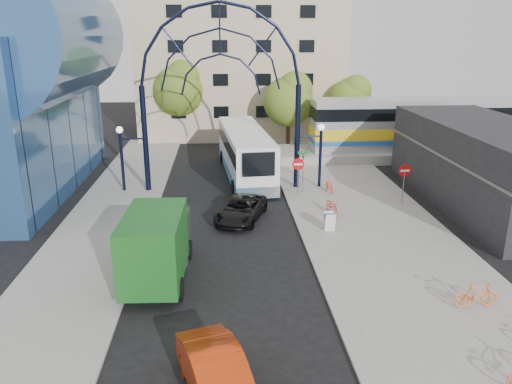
{
  "coord_description": "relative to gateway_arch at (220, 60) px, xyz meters",
  "views": [
    {
      "loc": [
        -0.04,
        -18.4,
        10.19
      ],
      "look_at": [
        1.68,
        6.0,
        2.35
      ],
      "focal_mm": 35.0,
      "sensor_mm": 36.0,
      "label": 1
    }
  ],
  "objects": [
    {
      "name": "bike_near_b",
      "position": [
        7.0,
        -1.4,
        -7.99
      ],
      "size": [
        0.61,
        1.54,
        0.9
      ],
      "primitive_type": "imported",
      "rotation": [
        0.0,
        0.0,
        0.13
      ],
      "color": "#F85931",
      "rests_on": "sidewalk_east"
    },
    {
      "name": "plaza_west",
      "position": [
        -6.5,
        -8.0,
        -8.5
      ],
      "size": [
        5.0,
        50.0,
        0.12
      ],
      "primitive_type": "cube",
      "color": "gray",
      "rests_on": "ground"
    },
    {
      "name": "commercial_block_east",
      "position": [
        16.0,
        -4.0,
        -6.06
      ],
      "size": [
        6.0,
        16.0,
        5.0
      ],
      "primitive_type": "cube",
      "color": "black",
      "rests_on": "ground"
    },
    {
      "name": "green_truck",
      "position": [
        -2.85,
        -12.53,
        -6.96
      ],
      "size": [
        2.64,
        6.4,
        3.19
      ],
      "rotation": [
        0.0,
        0.0,
        -0.04
      ],
      "color": "black",
      "rests_on": "ground"
    },
    {
      "name": "bike_far_b",
      "position": [
        9.56,
        -16.14,
        -7.91
      ],
      "size": [
        1.77,
        0.56,
        1.06
      ],
      "primitive_type": "imported",
      "rotation": [
        0.0,
        0.0,
        1.6
      ],
      "color": "orange",
      "rests_on": "sidewalk_east"
    },
    {
      "name": "tree_north_a",
      "position": [
        6.12,
        11.93,
        -3.95
      ],
      "size": [
        4.48,
        4.48,
        7.0
      ],
      "color": "#382314",
      "rests_on": "ground"
    },
    {
      "name": "black_suv",
      "position": [
        0.99,
        -5.82,
        -7.91
      ],
      "size": [
        3.53,
        5.11,
        1.3
      ],
      "primitive_type": "imported",
      "rotation": [
        0.0,
        0.0,
        -0.33
      ],
      "color": "black",
      "rests_on": "ground"
    },
    {
      "name": "tree_north_c",
      "position": [
        12.12,
        13.93,
        -4.28
      ],
      "size": [
        4.16,
        4.16,
        6.5
      ],
      "color": "#382314",
      "rests_on": "ground"
    },
    {
      "name": "city_bus",
      "position": [
        1.67,
        3.43,
        -6.76
      ],
      "size": [
        3.83,
        12.72,
        3.44
      ],
      "rotation": [
        0.0,
        0.0,
        0.09
      ],
      "color": "white",
      "rests_on": "ground"
    },
    {
      "name": "gateway_arch",
      "position": [
        0.0,
        0.0,
        0.0
      ],
      "size": [
        13.64,
        0.44,
        12.1
      ],
      "color": "black",
      "rests_on": "ground"
    },
    {
      "name": "sandwich_board",
      "position": [
        5.6,
        -8.02,
        -7.81
      ],
      "size": [
        0.55,
        0.61,
        0.99
      ],
      "color": "white",
      "rests_on": "sidewalk_east"
    },
    {
      "name": "bike_near_a",
      "position": [
        6.3,
        -5.52,
        -7.95
      ],
      "size": [
        0.9,
        1.93,
        0.97
      ],
      "primitive_type": "imported",
      "rotation": [
        0.0,
        0.0,
        0.14
      ],
      "color": "#E3402D",
      "rests_on": "sidewalk_east"
    },
    {
      "name": "ground",
      "position": [
        0.0,
        -14.0,
        -8.56
      ],
      "size": [
        120.0,
        120.0,
        0.0
      ],
      "primitive_type": "plane",
      "color": "black",
      "rests_on": "ground"
    },
    {
      "name": "red_sedan",
      "position": [
        -0.28,
        -20.34,
        -7.82
      ],
      "size": [
        2.81,
        4.72,
        1.47
      ],
      "primitive_type": "imported",
      "rotation": [
        0.0,
        0.0,
        0.3
      ],
      "color": "#B12D0A",
      "rests_on": "ground"
    },
    {
      "name": "sidewalk_east",
      "position": [
        8.0,
        -10.0,
        -8.5
      ],
      "size": [
        8.0,
        56.0,
        0.12
      ],
      "primitive_type": "cube",
      "color": "gray",
      "rests_on": "ground"
    },
    {
      "name": "street_name_sign",
      "position": [
        5.2,
        -1.4,
        -6.43
      ],
      "size": [
        0.7,
        0.7,
        2.8
      ],
      "color": "slate",
      "rests_on": "sidewalk_east"
    },
    {
      "name": "do_not_enter_sign",
      "position": [
        11.0,
        -4.0,
        -6.58
      ],
      "size": [
        0.76,
        0.07,
        2.48
      ],
      "color": "slate",
      "rests_on": "sidewalk_east"
    },
    {
      "name": "stop_sign",
      "position": [
        4.8,
        -2.0,
        -6.56
      ],
      "size": [
        0.8,
        0.07,
        2.5
      ],
      "color": "slate",
      "rests_on": "sidewalk_east"
    },
    {
      "name": "tree_north_b",
      "position": [
        -3.88,
        15.93,
        -3.29
      ],
      "size": [
        5.12,
        5.12,
        8.0
      ],
      "color": "#382314",
      "rests_on": "ground"
    },
    {
      "name": "apartment_block",
      "position": [
        2.0,
        20.97,
        -1.55
      ],
      "size": [
        20.0,
        12.1,
        14.0
      ],
      "color": "tan",
      "rests_on": "ground"
    },
    {
      "name": "train_car",
      "position": [
        20.0,
        8.0,
        -5.66
      ],
      "size": [
        25.1,
        3.05,
        4.2
      ],
      "color": "#B7B7BC",
      "rests_on": "train_platform"
    },
    {
      "name": "train_platform",
      "position": [
        20.0,
        8.0,
        -8.16
      ],
      "size": [
        32.0,
        5.0,
        0.8
      ],
      "primitive_type": "cube",
      "color": "gray",
      "rests_on": "ground"
    }
  ]
}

